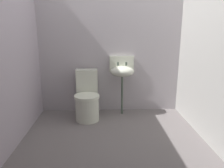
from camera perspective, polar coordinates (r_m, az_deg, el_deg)
ground_plane at (r=2.97m, az=0.22°, el=-15.36°), size 2.83×2.63×0.08m
wall_back at (r=3.75m, az=-0.56°, el=11.44°), size 2.83×0.10×2.49m
wall_left at (r=2.92m, az=-25.81°, el=9.27°), size 0.10×2.43×2.49m
wall_right at (r=3.02m, az=25.23°, el=9.45°), size 0.10×2.43×2.49m
toilet_near_wall at (r=3.53m, az=-6.64°, el=-4.09°), size 0.42×0.61×0.78m
sink at (r=3.61m, az=2.73°, el=3.50°), size 0.42×0.35×0.99m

